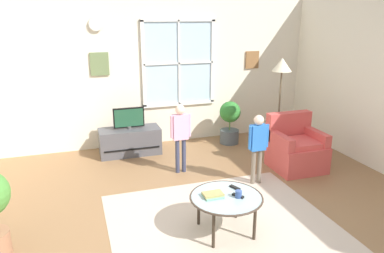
# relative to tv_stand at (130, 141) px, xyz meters

# --- Properties ---
(ground_plane) EXTENTS (6.47, 6.93, 0.02)m
(ground_plane) POSITION_rel_tv_stand_xyz_m (0.69, -2.70, -0.24)
(ground_plane) COLOR olive
(back_wall) EXTENTS (5.87, 0.17, 2.74)m
(back_wall) POSITION_rel_tv_stand_xyz_m (0.70, 0.52, 1.14)
(back_wall) COLOR silver
(back_wall) RESTS_ON ground_plane
(area_rug) EXTENTS (2.61, 2.16, 0.01)m
(area_rug) POSITION_rel_tv_stand_xyz_m (0.67, -2.59, -0.23)
(area_rug) COLOR #C6B29E
(area_rug) RESTS_ON ground_plane
(tv_stand) EXTENTS (1.06, 0.47, 0.47)m
(tv_stand) POSITION_rel_tv_stand_xyz_m (0.00, 0.00, 0.00)
(tv_stand) COLOR #4C4C51
(tv_stand) RESTS_ON ground_plane
(television) EXTENTS (0.53, 0.08, 0.38)m
(television) POSITION_rel_tv_stand_xyz_m (0.00, -0.00, 0.43)
(television) COLOR #4C4C4C
(television) RESTS_ON tv_stand
(armchair) EXTENTS (0.76, 0.74, 0.87)m
(armchair) POSITION_rel_tv_stand_xyz_m (2.44, -1.46, 0.09)
(armchair) COLOR #D14C47
(armchair) RESTS_ON ground_plane
(coffee_table) EXTENTS (0.83, 0.83, 0.45)m
(coffee_table) POSITION_rel_tv_stand_xyz_m (0.65, -2.81, 0.19)
(coffee_table) COLOR #99B2B7
(coffee_table) RESTS_ON ground_plane
(book_stack) EXTENTS (0.22, 0.19, 0.04)m
(book_stack) POSITION_rel_tv_stand_xyz_m (0.51, -2.76, 0.23)
(book_stack) COLOR #72C797
(book_stack) RESTS_ON coffee_table
(cup) EXTENTS (0.07, 0.07, 0.08)m
(cup) POSITION_rel_tv_stand_xyz_m (0.77, -2.87, 0.25)
(cup) COLOR #334C8C
(cup) RESTS_ON coffee_table
(remote_near_books) EXTENTS (0.11, 0.14, 0.02)m
(remote_near_books) POSITION_rel_tv_stand_xyz_m (0.77, -2.86, 0.22)
(remote_near_books) COLOR black
(remote_near_books) RESTS_ON coffee_table
(remote_near_cup) EXTENTS (0.09, 0.14, 0.02)m
(remote_near_cup) POSITION_rel_tv_stand_xyz_m (0.82, -2.66, 0.22)
(remote_near_cup) COLOR black
(remote_near_cup) RESTS_ON coffee_table
(person_blue_shirt) EXTENTS (0.31, 0.14, 1.04)m
(person_blue_shirt) POSITION_rel_tv_stand_xyz_m (1.57, -1.78, 0.42)
(person_blue_shirt) COLOR #726656
(person_blue_shirt) RESTS_ON ground_plane
(person_pink_shirt) EXTENTS (0.33, 0.15, 1.09)m
(person_pink_shirt) POSITION_rel_tv_stand_xyz_m (0.63, -1.04, 0.45)
(person_pink_shirt) COLOR #333851
(person_pink_shirt) RESTS_ON ground_plane
(potted_plant_by_window) EXTENTS (0.40, 0.40, 0.82)m
(potted_plant_by_window) POSITION_rel_tv_stand_xyz_m (1.92, -0.01, 0.22)
(potted_plant_by_window) COLOR #4C565B
(potted_plant_by_window) RESTS_ON ground_plane
(floor_lamp) EXTENTS (0.32, 0.32, 1.72)m
(floor_lamp) POSITION_rel_tv_stand_xyz_m (2.40, -0.93, 1.21)
(floor_lamp) COLOR black
(floor_lamp) RESTS_ON ground_plane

